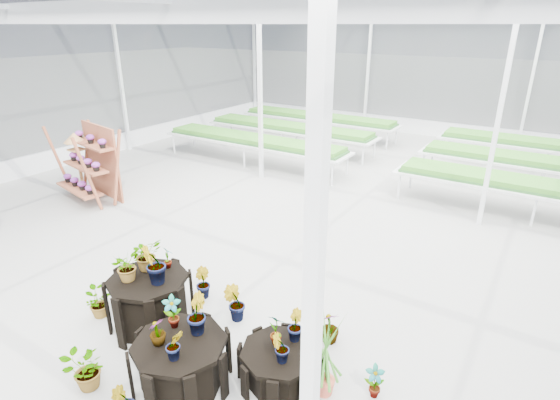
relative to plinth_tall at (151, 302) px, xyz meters
The scene contains 10 objects.
ground_plane 2.54m from the plinth_tall, 78.89° to the left, with size 24.00×24.00×0.00m, color gray.
greenhouse_shell 3.11m from the plinth_tall, 78.89° to the left, with size 18.00×24.00×4.50m, color white, non-canonical shape.
steel_frame 3.11m from the plinth_tall, 78.89° to the left, with size 18.00×24.00×4.50m, color silver, non-canonical shape.
nursery_benches 9.67m from the plinth_tall, 87.14° to the left, with size 16.00×7.00×0.84m, color silver, non-canonical shape.
plinth_tall is the anchor object (origin of this frame).
plinth_mid 1.34m from the plinth_tall, 26.57° to the right, with size 1.20×1.20×0.63m, color black.
plinth_low 2.21m from the plinth_tall, ahead, with size 1.03×1.03×0.47m, color black.
shelf_rack 5.87m from the plinth_tall, 152.63° to the left, with size 1.78×0.94×1.88m, color brown, non-canonical shape.
bird_table 6.50m from the plinth_tall, 153.78° to the left, with size 0.39×0.39×1.64m, color #AD7C46, non-canonical shape.
nursery_plants 0.94m from the plinth_tall, ahead, with size 4.57×2.82×1.43m.
Camera 1 is at (4.03, -5.97, 4.20)m, focal length 28.00 mm.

